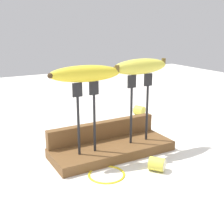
{
  "coord_description": "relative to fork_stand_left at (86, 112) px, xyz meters",
  "views": [
    {
      "loc": [
        -0.39,
        -0.7,
        0.37
      ],
      "look_at": [
        0.0,
        0.0,
        0.13
      ],
      "focal_mm": 47.7,
      "sensor_mm": 36.0,
      "label": 1
    }
  ],
  "objects": [
    {
      "name": "wooden_board",
      "position": [
        0.08,
        0.01,
        -0.13
      ],
      "size": [
        0.36,
        0.14,
        0.03
      ],
      "primitive_type": "cube",
      "color": "brown",
      "rests_on": "ground"
    },
    {
      "name": "wire_coil",
      "position": [
        0.01,
        -0.09,
        -0.14
      ],
      "size": [
        0.09,
        0.09,
        0.01
      ],
      "primitive_type": "torus",
      "color": "gold",
      "rests_on": "ground"
    },
    {
      "name": "fork_stand_right",
      "position": [
        0.17,
        -0.0,
        0.0
      ],
      "size": [
        0.08,
        0.01,
        0.2
      ],
      "color": "black",
      "rests_on": "wooden_board"
    },
    {
      "name": "fork_stand_left",
      "position": [
        0.0,
        0.0,
        0.0
      ],
      "size": [
        0.07,
        0.01,
        0.2
      ],
      "color": "black",
      "rests_on": "wooden_board"
    },
    {
      "name": "banana_chunk_far",
      "position": [
        0.37,
        0.3,
        -0.12
      ],
      "size": [
        0.05,
        0.05,
        0.04
      ],
      "color": "#DBD147",
      "rests_on": "ground"
    },
    {
      "name": "banana_raised_left",
      "position": [
        -0.0,
        0.0,
        0.1
      ],
      "size": [
        0.19,
        0.07,
        0.04
      ],
      "color": "yellow",
      "rests_on": "fork_stand_left"
    },
    {
      "name": "banana_chunk_near",
      "position": [
        0.14,
        -0.14,
        -0.13
      ],
      "size": [
        0.05,
        0.05,
        0.04
      ],
      "color": "#DBD147",
      "rests_on": "ground"
    },
    {
      "name": "ground_plane",
      "position": [
        0.08,
        0.01,
        -0.14
      ],
      "size": [
        3.0,
        3.0,
        0.0
      ],
      "primitive_type": "plane",
      "color": "silver"
    },
    {
      "name": "banana_raised_right",
      "position": [
        0.17,
        -0.0,
        0.11
      ],
      "size": [
        0.19,
        0.05,
        0.04
      ],
      "color": "#DBD147",
      "rests_on": "fork_stand_right"
    },
    {
      "name": "board_backstop",
      "position": [
        0.08,
        0.07,
        -0.09
      ],
      "size": [
        0.35,
        0.02,
        0.05
      ],
      "primitive_type": "cube",
      "color": "brown",
      "rests_on": "wooden_board"
    }
  ]
}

